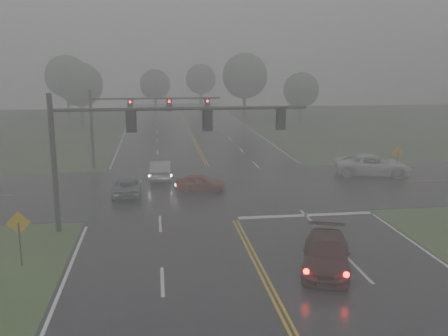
{
  "coord_description": "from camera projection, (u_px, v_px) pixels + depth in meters",
  "views": [
    {
      "loc": [
        -4.59,
        -14.36,
        9.41
      ],
      "look_at": [
        -0.41,
        16.0,
        2.85
      ],
      "focal_mm": 40.0,
      "sensor_mm": 36.0,
      "label": 1
    }
  ],
  "objects": [
    {
      "name": "sedan_red",
      "position": [
        201.0,
        191.0,
        36.9
      ],
      "size": [
        3.92,
        2.07,
        1.27
      ],
      "primitive_type": "imported",
      "rotation": [
        0.0,
        0.0,
        1.41
      ],
      "color": "maroon",
      "rests_on": "ground"
    },
    {
      "name": "tree_e_near",
      "position": [
        301.0,
        90.0,
        74.94
      ],
      "size": [
        5.37,
        5.37,
        7.89
      ],
      "color": "#352C22",
      "rests_on": "ground"
    },
    {
      "name": "sign_diamond_east",
      "position": [
        398.0,
        156.0,
        40.87
      ],
      "size": [
        1.1,
        0.13,
        2.64
      ],
      "rotation": [
        0.0,
        0.0,
        0.08
      ],
      "color": "black",
      "rests_on": "ground"
    },
    {
      "name": "pickup_white",
      "position": [
        372.0,
        175.0,
        42.07
      ],
      "size": [
        6.81,
        4.37,
        1.75
      ],
      "primitive_type": "imported",
      "rotation": [
        0.0,
        0.0,
        1.32
      ],
      "color": "silver",
      "rests_on": "ground"
    },
    {
      "name": "sedan_silver",
      "position": [
        161.0,
        179.0,
        40.75
      ],
      "size": [
        1.76,
        4.67,
        1.52
      ],
      "primitive_type": "imported",
      "rotation": [
        0.0,
        0.0,
        3.11
      ],
      "color": "#97999E",
      "rests_on": "ground"
    },
    {
      "name": "stop_bar",
      "position": [
        305.0,
        216.0,
        31.04
      ],
      "size": [
        8.5,
        0.5,
        0.01
      ],
      "primitive_type": "cube",
      "color": "silver",
      "rests_on": "ground"
    },
    {
      "name": "tree_n_mid",
      "position": [
        155.0,
        85.0,
        90.02
      ],
      "size": [
        5.51,
        5.51,
        8.09
      ],
      "color": "#352C22",
      "rests_on": "ground"
    },
    {
      "name": "tree_n_far",
      "position": [
        201.0,
        79.0,
        100.35
      ],
      "size": [
        6.12,
        6.12,
        8.99
      ],
      "color": "#352C22",
      "rests_on": "ground"
    },
    {
      "name": "tree_nw_a",
      "position": [
        81.0,
        85.0,
        71.72
      ],
      "size": [
        6.36,
        6.36,
        9.35
      ],
      "color": "#352C22",
      "rests_on": "ground"
    },
    {
      "name": "tree_nw_b",
      "position": [
        67.0,
        77.0,
        83.37
      ],
      "size": [
        7.17,
        7.17,
        10.52
      ],
      "color": "#352C22",
      "rests_on": "ground"
    },
    {
      "name": "car_grey",
      "position": [
        127.0,
        195.0,
        35.82
      ],
      "size": [
        2.09,
        4.39,
        1.21
      ],
      "primitive_type": "imported",
      "rotation": [
        0.0,
        0.0,
        3.16
      ],
      "color": "#5A5D61",
      "rests_on": "ground"
    },
    {
      "name": "signal_gantry_far",
      "position": [
        132.0,
        113.0,
        44.26
      ],
      "size": [
        11.57,
        0.36,
        7.01
      ],
      "color": "black",
      "rests_on": "ground"
    },
    {
      "name": "sedan_maroon",
      "position": [
        326.0,
        269.0,
        23.06
      ],
      "size": [
        3.7,
        5.57,
        1.5
      ],
      "primitive_type": "imported",
      "rotation": [
        0.0,
        0.0,
        -0.34
      ],
      "color": "#330A09",
      "rests_on": "ground"
    },
    {
      "name": "main_road",
      "position": [
        222.0,
        195.0,
        35.87
      ],
      "size": [
        18.0,
        160.0,
        0.02
      ],
      "primitive_type": "cube",
      "color": "black",
      "rests_on": "ground"
    },
    {
      "name": "signal_gantry_near",
      "position": [
        135.0,
        134.0,
        27.69
      ],
      "size": [
        14.36,
        0.34,
        7.75
      ],
      "color": "black",
      "rests_on": "ground"
    },
    {
      "name": "tree_ne_a",
      "position": [
        245.0,
        76.0,
        80.66
      ],
      "size": [
        7.34,
        7.34,
        10.78
      ],
      "color": "#352C22",
      "rests_on": "ground"
    },
    {
      "name": "cross_street",
      "position": [
        219.0,
        188.0,
        37.81
      ],
      "size": [
        120.0,
        14.0,
        0.02
      ],
      "primitive_type": "cube",
      "color": "black",
      "rests_on": "ground"
    },
    {
      "name": "sign_diamond_west",
      "position": [
        19.0,
        229.0,
        23.06
      ],
      "size": [
        1.11,
        0.17,
        2.66
      ],
      "rotation": [
        0.0,
        0.0,
        0.12
      ],
      "color": "black",
      "rests_on": "ground"
    }
  ]
}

